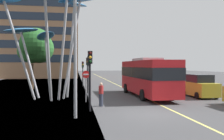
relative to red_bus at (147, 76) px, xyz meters
name	(u,v)px	position (x,y,z in m)	size (l,w,h in m)	color
ground	(140,115)	(-2.82, -7.85, -2.00)	(120.00, 240.00, 0.10)	#424244
red_bus	(147,76)	(0.00, 0.00, 0.00)	(2.98, 10.46, 3.56)	red
leaf_sculpture	(48,19)	(-8.97, -0.21, 4.98)	(9.68, 11.01, 9.10)	#9EA0A5
traffic_light_kerb_near	(90,68)	(-5.72, -6.74, 0.80)	(0.28, 0.42, 3.80)	black
traffic_light_kerb_far	(89,68)	(-5.53, -2.17, 0.72)	(0.28, 0.42, 3.68)	black
traffic_light_island_mid	(87,67)	(-5.39, 3.46, 0.74)	(0.28, 0.42, 3.72)	black
traffic_light_opposite	(83,68)	(-5.65, 11.00, 0.54)	(0.28, 0.42, 3.42)	black
car_parked_mid	(200,86)	(4.60, -1.29, -0.98)	(1.99, 4.00, 2.07)	gold
car_parked_far	(169,81)	(4.54, 5.69, -0.98)	(2.04, 4.27, 2.07)	#2D5138
street_lamp	(81,34)	(-6.34, -8.49, 2.65)	(1.36, 0.44, 7.20)	gray
tree_pavement_near	(34,48)	(-11.63, 8.94, 3.12)	(4.68, 4.97, 7.43)	brown
pedestrian	(101,94)	(-4.83, -4.87, -1.11)	(0.34, 0.34, 1.68)	#2D3342
no_entry_sign	(86,81)	(-5.81, -2.71, -0.29)	(0.60, 0.12, 2.49)	gray
backdrop_building	(29,27)	(-17.65, 38.87, 10.26)	(23.10, 13.38, 24.42)	#936B4C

